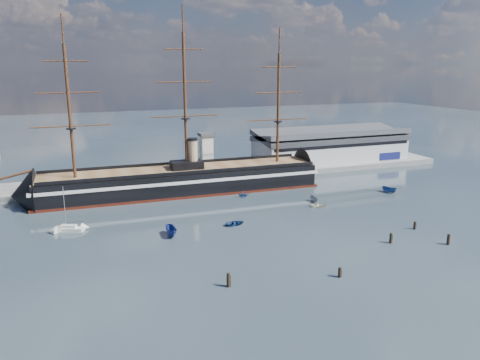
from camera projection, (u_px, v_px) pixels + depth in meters
name	position (u px, v px, depth m)	size (l,w,h in m)	color
ground	(230.00, 206.00, 136.56)	(600.00, 600.00, 0.00)	#25323B
quay	(223.00, 177.00, 172.67)	(180.00, 18.00, 2.00)	slate
warehouse	(330.00, 146.00, 190.94)	(63.00, 21.00, 11.60)	#B7BABC
quay_tower	(206.00, 153.00, 165.18)	(5.00, 5.00, 15.00)	silver
warship	(176.00, 181.00, 149.84)	(113.08, 18.53, 53.94)	black
sailboat	(69.00, 228.00, 116.08)	(7.51, 4.87, 11.62)	silver
motorboat_a	(172.00, 236.00, 113.14)	(7.11, 2.61, 2.84)	navy
motorboat_b	(235.00, 225.00, 120.77)	(3.17, 1.27, 1.48)	navy
motorboat_c	(314.00, 202.00, 141.11)	(4.98, 1.82, 1.99)	slate
motorboat_d	(244.00, 197.00, 146.37)	(5.43, 2.35, 1.99)	#2E4D89
motorboat_e	(319.00, 207.00, 136.16)	(2.86, 1.15, 1.34)	beige
motorboat_f	(389.00, 193.00, 151.19)	(6.01, 2.20, 2.40)	navy
piling_near_left	(228.00, 287.00, 87.19)	(0.64, 0.64, 3.51)	black
piling_near_mid	(339.00, 277.00, 91.18)	(0.64, 0.64, 2.79)	black
piling_near_right	(390.00, 243.00, 108.58)	(0.64, 0.64, 3.15)	black
piling_far_right	(414.00, 229.00, 117.69)	(0.64, 0.64, 2.74)	black
piling_extra	(448.00, 245.00, 107.59)	(0.64, 0.64, 3.28)	black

